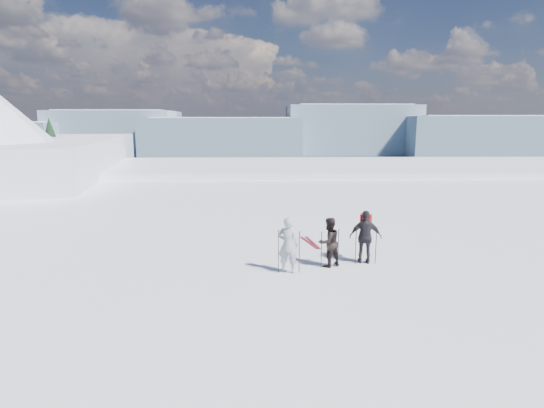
{
  "coord_description": "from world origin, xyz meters",
  "views": [
    {
      "loc": [
        -2.28,
        -11.24,
        4.56
      ],
      "look_at": [
        -1.85,
        3.0,
        1.79
      ],
      "focal_mm": 28.0,
      "sensor_mm": 36.0,
      "label": 1
    }
  ],
  "objects_px": {
    "skier_dark": "(329,242)",
    "skis_loose": "(311,242)",
    "skier_pack": "(366,237)",
    "skier_grey": "(288,245)"
  },
  "relations": [
    {
      "from": "skier_dark",
      "to": "skis_loose",
      "type": "relative_size",
      "value": 0.95
    },
    {
      "from": "skier_grey",
      "to": "skis_loose",
      "type": "distance_m",
      "value": 3.47
    },
    {
      "from": "skier_dark",
      "to": "skier_pack",
      "type": "xyz_separation_m",
      "value": [
        1.25,
        0.29,
        0.08
      ]
    },
    {
      "from": "skier_dark",
      "to": "skis_loose",
      "type": "bearing_deg",
      "value": -114.65
    },
    {
      "from": "skier_pack",
      "to": "skier_dark",
      "type": "bearing_deg",
      "value": 24.22
    },
    {
      "from": "skier_pack",
      "to": "skis_loose",
      "type": "relative_size",
      "value": 1.04
    },
    {
      "from": "skier_dark",
      "to": "skis_loose",
      "type": "distance_m",
      "value": 2.79
    },
    {
      "from": "skier_grey",
      "to": "skier_dark",
      "type": "distance_m",
      "value": 1.43
    },
    {
      "from": "skier_pack",
      "to": "skier_grey",
      "type": "bearing_deg",
      "value": 28.43
    },
    {
      "from": "skier_grey",
      "to": "skier_pack",
      "type": "height_order",
      "value": "skier_pack"
    }
  ]
}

